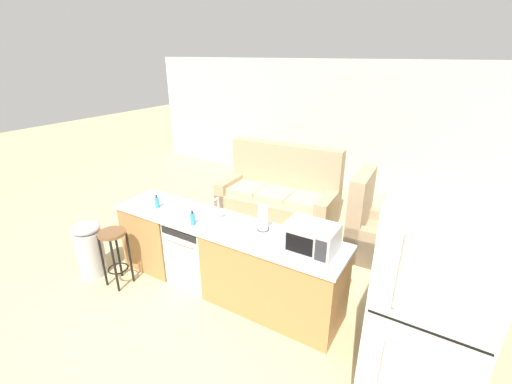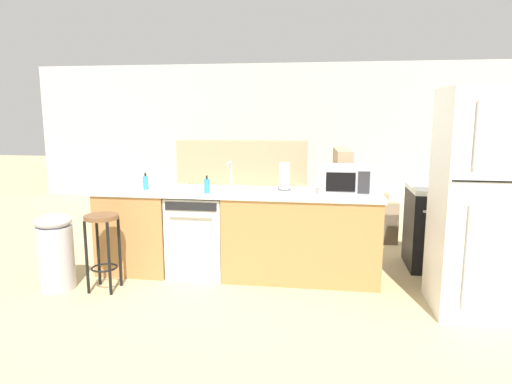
{
  "view_description": "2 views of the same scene",
  "coord_description": "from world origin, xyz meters",
  "px_view_note": "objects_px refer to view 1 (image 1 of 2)",
  "views": [
    {
      "loc": [
        2.3,
        -2.77,
        2.72
      ],
      "look_at": [
        0.14,
        0.77,
        1.02
      ],
      "focal_mm": 24.0,
      "sensor_mm": 36.0,
      "label": 1
    },
    {
      "loc": [
        1.04,
        -4.53,
        1.69
      ],
      "look_at": [
        0.34,
        0.12,
        0.87
      ],
      "focal_mm": 32.0,
      "sensor_mm": 36.0,
      "label": 2
    }
  ],
  "objects_px": {
    "bar_stool": "(114,247)",
    "soap_bottle": "(193,219)",
    "dishwasher": "(197,250)",
    "trash_bin": "(90,248)",
    "dish_soap_bottle": "(157,202)",
    "armchair": "(372,232)",
    "refrigerator": "(426,324)",
    "microwave": "(311,238)",
    "stove_range": "(430,294)",
    "paper_towel_roll": "(263,219)",
    "couch": "(280,196)",
    "kettle": "(461,260)"
  },
  "relations": [
    {
      "from": "bar_stool",
      "to": "soap_bottle",
      "type": "bearing_deg",
      "value": 24.44
    },
    {
      "from": "dishwasher",
      "to": "trash_bin",
      "type": "height_order",
      "value": "dishwasher"
    },
    {
      "from": "dish_soap_bottle",
      "to": "armchair",
      "type": "height_order",
      "value": "armchair"
    },
    {
      "from": "refrigerator",
      "to": "armchair",
      "type": "relative_size",
      "value": 1.58
    },
    {
      "from": "microwave",
      "to": "bar_stool",
      "type": "height_order",
      "value": "microwave"
    },
    {
      "from": "refrigerator",
      "to": "soap_bottle",
      "type": "xyz_separation_m",
      "value": [
        -2.46,
        0.36,
        0.02
      ]
    },
    {
      "from": "refrigerator",
      "to": "dishwasher",
      "type": "bearing_deg",
      "value": 168.07
    },
    {
      "from": "soap_bottle",
      "to": "armchair",
      "type": "bearing_deg",
      "value": 50.62
    },
    {
      "from": "dishwasher",
      "to": "trash_bin",
      "type": "bearing_deg",
      "value": -152.91
    },
    {
      "from": "dishwasher",
      "to": "dish_soap_bottle",
      "type": "height_order",
      "value": "dish_soap_bottle"
    },
    {
      "from": "trash_bin",
      "to": "armchair",
      "type": "relative_size",
      "value": 0.62
    },
    {
      "from": "dish_soap_bottle",
      "to": "stove_range",
      "type": "bearing_deg",
      "value": 11.21
    },
    {
      "from": "microwave",
      "to": "paper_towel_roll",
      "type": "height_order",
      "value": "paper_towel_roll"
    },
    {
      "from": "stove_range",
      "to": "trash_bin",
      "type": "xyz_separation_m",
      "value": [
        -3.85,
        -1.19,
        -0.07
      ]
    },
    {
      "from": "trash_bin",
      "to": "soap_bottle",
      "type": "bearing_deg",
      "value": 17.94
    },
    {
      "from": "soap_bottle",
      "to": "trash_bin",
      "type": "xyz_separation_m",
      "value": [
        -1.4,
        -0.45,
        -0.59
      ]
    },
    {
      "from": "soap_bottle",
      "to": "couch",
      "type": "xyz_separation_m",
      "value": [
        -0.09,
        2.33,
        -0.58
      ]
    },
    {
      "from": "couch",
      "to": "dishwasher",
      "type": "bearing_deg",
      "value": -91.24
    },
    {
      "from": "soap_bottle",
      "to": "armchair",
      "type": "relative_size",
      "value": 0.15
    },
    {
      "from": "refrigerator",
      "to": "couch",
      "type": "distance_m",
      "value": 3.75
    },
    {
      "from": "soap_bottle",
      "to": "trash_bin",
      "type": "bearing_deg",
      "value": -162.06
    },
    {
      "from": "kettle",
      "to": "armchair",
      "type": "bearing_deg",
      "value": 128.06
    },
    {
      "from": "dishwasher",
      "to": "paper_towel_roll",
      "type": "xyz_separation_m",
      "value": [
        0.88,
        0.12,
        0.62
      ]
    },
    {
      "from": "refrigerator",
      "to": "bar_stool",
      "type": "height_order",
      "value": "refrigerator"
    },
    {
      "from": "microwave",
      "to": "trash_bin",
      "type": "xyz_separation_m",
      "value": [
        -2.75,
        -0.64,
        -0.66
      ]
    },
    {
      "from": "armchair",
      "to": "trash_bin",
      "type": "bearing_deg",
      "value": -141.34
    },
    {
      "from": "dishwasher",
      "to": "dish_soap_bottle",
      "type": "relative_size",
      "value": 4.77
    },
    {
      "from": "microwave",
      "to": "dish_soap_bottle",
      "type": "bearing_deg",
      "value": -177.93
    },
    {
      "from": "bar_stool",
      "to": "armchair",
      "type": "xyz_separation_m",
      "value": [
        2.51,
        2.36,
        -0.19
      ]
    },
    {
      "from": "armchair",
      "to": "soap_bottle",
      "type": "bearing_deg",
      "value": -129.38
    },
    {
      "from": "stove_range",
      "to": "armchair",
      "type": "height_order",
      "value": "armchair"
    },
    {
      "from": "kettle",
      "to": "refrigerator",
      "type": "bearing_deg",
      "value": -99.85
    },
    {
      "from": "kettle",
      "to": "trash_bin",
      "type": "bearing_deg",
      "value": -165.18
    },
    {
      "from": "paper_towel_roll",
      "to": "soap_bottle",
      "type": "distance_m",
      "value": 0.81
    },
    {
      "from": "microwave",
      "to": "trash_bin",
      "type": "distance_m",
      "value": 2.9
    },
    {
      "from": "soap_bottle",
      "to": "trash_bin",
      "type": "relative_size",
      "value": 0.24
    },
    {
      "from": "armchair",
      "to": "dish_soap_bottle",
      "type": "bearing_deg",
      "value": -141.31
    },
    {
      "from": "dishwasher",
      "to": "armchair",
      "type": "relative_size",
      "value": 0.7
    },
    {
      "from": "dishwasher",
      "to": "microwave",
      "type": "height_order",
      "value": "microwave"
    },
    {
      "from": "paper_towel_roll",
      "to": "couch",
      "type": "bearing_deg",
      "value": 112.56
    },
    {
      "from": "kettle",
      "to": "bar_stool",
      "type": "height_order",
      "value": "kettle"
    },
    {
      "from": "soap_bottle",
      "to": "kettle",
      "type": "bearing_deg",
      "value": 13.12
    },
    {
      "from": "bar_stool",
      "to": "paper_towel_roll",
      "type": "bearing_deg",
      "value": 23.58
    },
    {
      "from": "refrigerator",
      "to": "microwave",
      "type": "height_order",
      "value": "refrigerator"
    },
    {
      "from": "armchair",
      "to": "paper_towel_roll",
      "type": "bearing_deg",
      "value": -117.47
    },
    {
      "from": "couch",
      "to": "bar_stool",
      "type": "bearing_deg",
      "value": -106.75
    },
    {
      "from": "kettle",
      "to": "couch",
      "type": "height_order",
      "value": "couch"
    },
    {
      "from": "bar_stool",
      "to": "trash_bin",
      "type": "relative_size",
      "value": 1.0
    },
    {
      "from": "stove_range",
      "to": "soap_bottle",
      "type": "bearing_deg",
      "value": -163.29
    },
    {
      "from": "bar_stool",
      "to": "trash_bin",
      "type": "height_order",
      "value": "same"
    }
  ]
}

